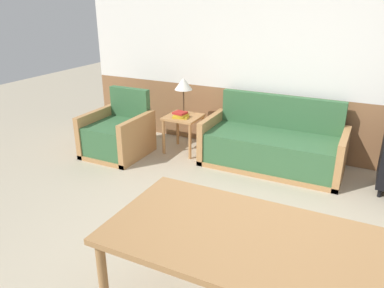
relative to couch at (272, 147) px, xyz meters
The scene contains 8 objects.
ground_plane 2.20m from the couch, 76.90° to the right, with size 16.00×16.00×0.00m, color #B2A58C.
wall_back 1.29m from the couch, 45.58° to the left, with size 7.20×0.06×2.70m.
couch is the anchor object (origin of this frame).
armchair 2.13m from the couch, 165.21° to the right, with size 0.78×0.81×0.89m.
side_table 1.29m from the couch, behind, with size 0.48×0.48×0.53m.
table_lamp 1.48m from the couch, behind, with size 0.25×0.25×0.52m.
book_stack 1.32m from the couch, behind, with size 0.23×0.18×0.08m.
dining_table 2.83m from the couch, 73.85° to the right, with size 2.18×0.91×0.78m.
Camera 1 is at (0.57, -2.37, 2.10)m, focal length 35.00 mm.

